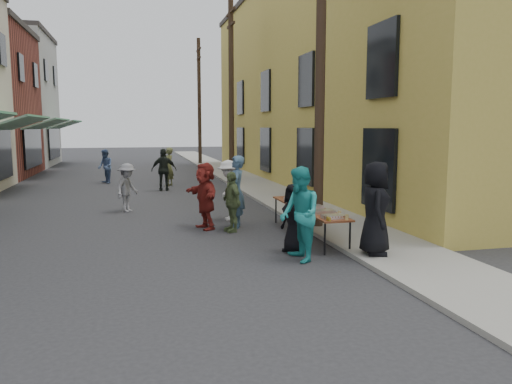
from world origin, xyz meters
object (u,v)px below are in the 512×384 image
serving_table (308,208)px  guest_front_a (294,218)px  utility_pole_mid (231,91)px  utility_pole_far (199,102)px  catering_tray_sausage (334,216)px  server (375,208)px  guest_front_c (300,214)px  utility_pole_near (321,58)px

serving_table → guest_front_a: size_ratio=2.62×
utility_pole_mid → utility_pole_far: same height
utility_pole_far → serving_table: 25.04m
guest_front_a → catering_tray_sausage: bearing=67.2°
server → serving_table: bearing=35.7°
utility_pole_far → guest_front_c: size_ratio=4.63×
utility_pole_far → guest_front_c: bearing=-93.2°
serving_table → server: size_ratio=2.07×
utility_pole_near → utility_pole_far: same height
utility_pole_mid → utility_pole_far: bearing=90.0°
serving_table → guest_front_a: (-0.86, -1.50, 0.05)m
utility_pole_mid → serving_table: bearing=-92.5°
utility_pole_near → serving_table: utility_pole_near is taller
utility_pole_near → guest_front_a: bearing=-122.3°
serving_table → guest_front_c: (-0.97, -2.20, 0.26)m
catering_tray_sausage → server: bearing=-51.1°
utility_pole_far → guest_front_a: size_ratio=5.91×
utility_pole_far → guest_front_c: (-1.53, -26.94, -3.53)m
utility_pole_mid → guest_front_c: size_ratio=4.63×
utility_pole_far → catering_tray_sausage: (-0.56, -26.39, -3.71)m
catering_tray_sausage → guest_front_a: (-0.86, 0.15, -0.03)m
guest_front_c → server: bearing=81.5°
utility_pole_near → utility_pole_mid: (0.00, 12.00, 0.00)m
utility_pole_mid → server: utility_pole_mid is taller
utility_pole_near → guest_front_c: utility_pole_near is taller
serving_table → utility_pole_near: bearing=53.2°
guest_front_c → server: (1.58, -0.20, 0.10)m
utility_pole_far → server: 27.36m
utility_pole_near → server: bearing=-89.1°
utility_pole_far → serving_table: bearing=-91.3°
utility_pole_mid → catering_tray_sausage: size_ratio=18.00×
utility_pole_near → guest_front_c: size_ratio=4.63×
utility_pole_near → catering_tray_sausage: 4.45m
utility_pole_near → guest_front_a: 4.59m
utility_pole_mid → guest_front_c: utility_pole_mid is taller
guest_front_c → server: size_ratio=1.00×
catering_tray_sausage → server: size_ratio=0.26×
server → utility_pole_mid: bearing=21.7°
guest_front_a → guest_front_c: 0.74m
utility_pole_mid → catering_tray_sausage: 14.87m
utility_pole_near → utility_pole_far: size_ratio=1.00×
utility_pole_near → catering_tray_sausage: bearing=-103.1°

